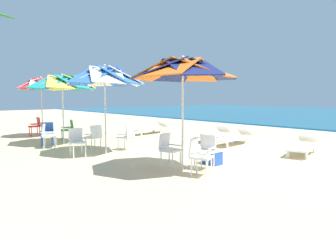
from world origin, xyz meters
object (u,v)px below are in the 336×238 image
Objects in this scene: plastic_chair_1 at (169,148)px; sun_lounger_1 at (234,137)px; plastic_chair_5 at (127,136)px; sun_lounger_0 at (303,145)px; sun_lounger_3 at (151,128)px; plastic_chair_3 at (77,140)px; plastic_chair_4 at (94,136)px; plastic_chair_9 at (36,125)px; beach_umbrella_0 at (183,70)px; plastic_chair_0 at (206,149)px; beach_umbrella_1 at (105,77)px; plastic_chair_8 at (48,134)px; cooler_box at (212,157)px; plastic_chair_2 at (199,154)px; sun_lounger_2 at (213,134)px; beach_umbrella_2 at (62,83)px; beach_umbrella_3 at (41,85)px; plastic_chair_7 at (47,132)px; plastic_chair_6 at (69,129)px.

plastic_chair_1 is 4.37m from sun_lounger_1.
plastic_chair_5 is at bearing -114.41° from sun_lounger_1.
sun_lounger_0 is 7.36m from sun_lounger_3.
plastic_chair_5 is (0.02, 1.77, 0.00)m from plastic_chair_3.
plastic_chair_4 is (-3.43, -0.35, 0.00)m from plastic_chair_1.
plastic_chair_1 is 8.75m from plastic_chair_9.
beach_umbrella_0 is 1.27× the size of sun_lounger_1.
sun_lounger_3 is at bearing 57.80° from plastic_chair_9.
beach_umbrella_1 reaches higher than plastic_chair_0.
sun_lounger_1 is (-1.67, 4.28, -2.15)m from beach_umbrella_0.
plastic_chair_1 is 3.05m from plastic_chair_3.
cooler_box is (5.42, 2.48, -0.30)m from plastic_chair_8.
sun_lounger_2 is (-3.35, 4.46, -0.22)m from plastic_chair_2.
plastic_chair_1 is 7.05m from sun_lounger_3.
beach_umbrella_2 is at bearing -174.95° from beach_umbrella_0.
beach_umbrella_3 is 1.23× the size of sun_lounger_2.
plastic_chair_7 is 0.39× the size of sun_lounger_3.
plastic_chair_2 is at bearing 4.61° from beach_umbrella_1.
plastic_chair_9 is 0.39× the size of sun_lounger_2.
beach_umbrella_2 is at bearing -1.36° from beach_umbrella_3.
sun_lounger_1 is at bearing 72.79° from plastic_chair_3.
plastic_chair_4 is 0.39× the size of sun_lounger_0.
beach_umbrella_2 reaches higher than sun_lounger_2.
plastic_chair_5 is (0.67, 0.87, 0.00)m from plastic_chair_4.
plastic_chair_9 reaches higher than cooler_box.
beach_umbrella_0 reaches higher than plastic_chair_2.
plastic_chair_8 is 3.88m from beach_umbrella_3.
sun_lounger_2 is (-2.81, 4.45, -2.15)m from beach_umbrella_0.
sun_lounger_1 is (-1.09, 4.22, -0.22)m from plastic_chair_1.
plastic_chair_0 is at bearing 10.51° from beach_umbrella_2.
beach_umbrella_3 is at bearing -177.12° from plastic_chair_2.
plastic_chair_6 is at bearing -95.26° from sun_lounger_3.
plastic_chair_9 is at bearing -153.99° from sun_lounger_0.
plastic_chair_8 reaches higher than sun_lounger_3.
plastic_chair_3 is 0.40× the size of sun_lounger_1.
plastic_chair_0 and plastic_chair_3 have the same top height.
sun_lounger_1 is (1.69, 5.47, -0.22)m from plastic_chair_3.
plastic_chair_6 is 0.32× the size of beach_umbrella_3.
plastic_chair_7 is 0.39× the size of sun_lounger_2.
beach_umbrella_2 is (-6.62, -0.53, 1.83)m from plastic_chair_2.
plastic_chair_7 reaches higher than sun_lounger_2.
cooler_box is at bearing 9.47° from plastic_chair_5.
plastic_chair_9 is at bearing 174.30° from plastic_chair_3.
plastic_chair_7 reaches higher than sun_lounger_1.
beach_umbrella_1 reaches higher than sun_lounger_1.
beach_umbrella_3 reaches higher than plastic_chair_4.
plastic_chair_1 is 1.00× the size of plastic_chair_8.
sun_lounger_2 is 1.01× the size of sun_lounger_3.
sun_lounger_0 is at bearing 52.59° from plastic_chair_3.
plastic_chair_8 is 1.73× the size of cooler_box.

